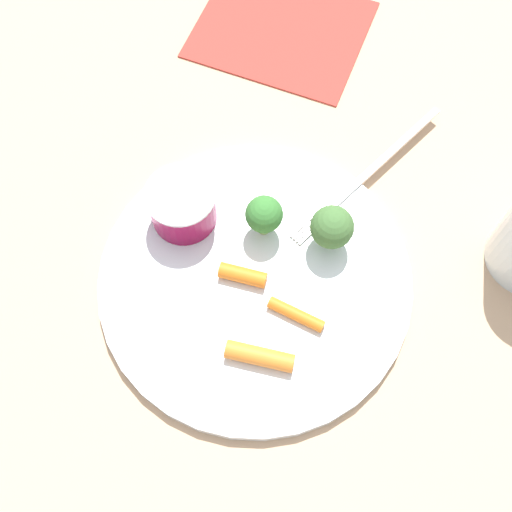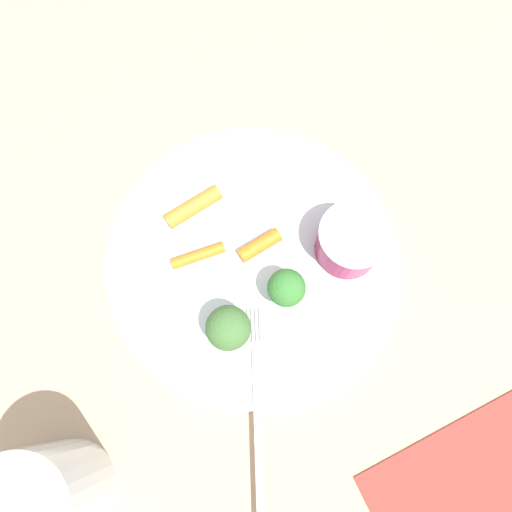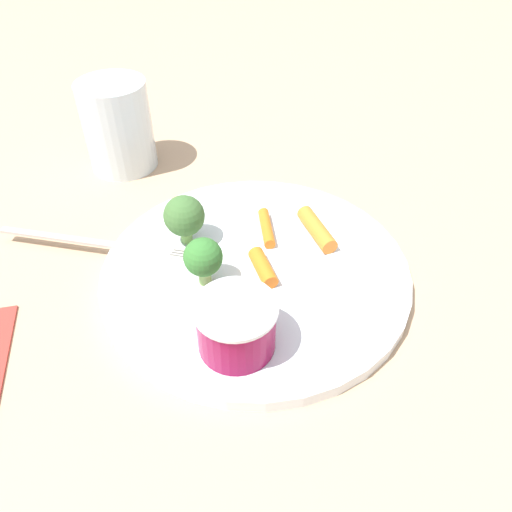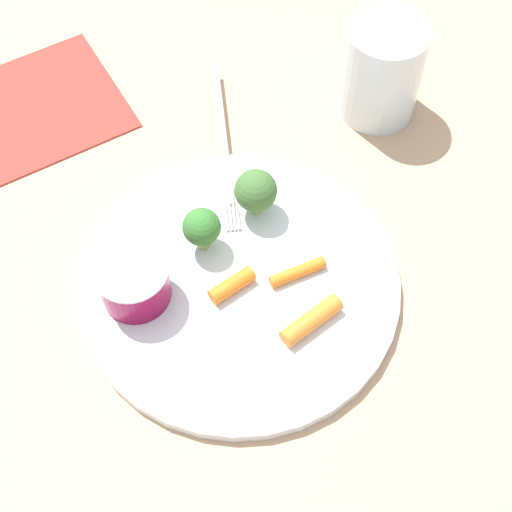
% 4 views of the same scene
% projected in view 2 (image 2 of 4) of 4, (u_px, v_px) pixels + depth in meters
% --- Properties ---
extents(ground_plane, '(2.40, 2.40, 0.00)m').
position_uv_depth(ground_plane, '(252.00, 260.00, 0.43)').
color(ground_plane, tan).
extents(plate, '(0.27, 0.27, 0.01)m').
position_uv_depth(plate, '(252.00, 258.00, 0.42)').
color(plate, silver).
rests_on(plate, ground_plane).
extents(sauce_cup, '(0.06, 0.06, 0.04)m').
position_uv_depth(sauce_cup, '(350.00, 242.00, 0.40)').
color(sauce_cup, maroon).
rests_on(sauce_cup, plate).
extents(broccoli_floret_0, '(0.03, 0.03, 0.04)m').
position_uv_depth(broccoli_floret_0, '(286.00, 288.00, 0.38)').
color(broccoli_floret_0, '#8BB85F').
rests_on(broccoli_floret_0, plate).
extents(broccoli_floret_1, '(0.04, 0.04, 0.05)m').
position_uv_depth(broccoli_floret_1, '(228.00, 328.00, 0.37)').
color(broccoli_floret_1, '#81BB5C').
rests_on(broccoli_floret_1, plate).
extents(carrot_stick_0, '(0.04, 0.03, 0.01)m').
position_uv_depth(carrot_stick_0, '(263.00, 248.00, 0.41)').
color(carrot_stick_0, orange).
rests_on(carrot_stick_0, plate).
extents(carrot_stick_1, '(0.05, 0.03, 0.01)m').
position_uv_depth(carrot_stick_1, '(198.00, 255.00, 0.41)').
color(carrot_stick_1, orange).
rests_on(carrot_stick_1, plate).
extents(carrot_stick_2, '(0.06, 0.03, 0.02)m').
position_uv_depth(carrot_stick_2, '(197.00, 203.00, 0.43)').
color(carrot_stick_2, orange).
rests_on(carrot_stick_2, plate).
extents(fork, '(0.15, 0.14, 0.00)m').
position_uv_depth(fork, '(258.00, 424.00, 0.37)').
color(fork, beige).
rests_on(fork, plate).
extents(drinking_glass, '(0.08, 0.08, 0.10)m').
position_uv_depth(drinking_glass, '(44.00, 500.00, 0.32)').
color(drinking_glass, silver).
rests_on(drinking_glass, ground_plane).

